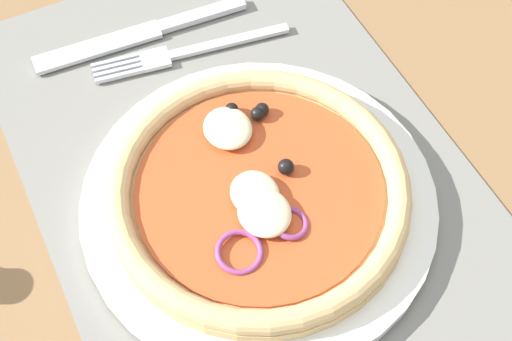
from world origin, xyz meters
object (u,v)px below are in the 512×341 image
Objects in this scene: pizza at (258,190)px; knife at (140,34)px; plate at (259,202)px; fork at (181,53)px.

pizza is 1.14× the size of knife.
knife is at bearing 4.75° from pizza.
plate reaches higher than fork.
plate is 17.04cm from fork.
fork is 0.90× the size of knife.
pizza is 17.13cm from fork.
plate is at bearing -156.03° from pizza.
fork is (17.02, -0.73, -0.35)cm from plate.
plate is 1.52× the size of fork.
fork is at bearing -2.45° from plate.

